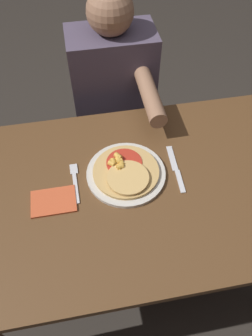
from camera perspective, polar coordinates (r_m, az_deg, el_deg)
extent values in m
plane|color=#2D2823|center=(1.87, 1.13, -16.75)|extent=(8.00, 8.00, 0.00)
cube|color=brown|center=(1.19, 1.71, -3.65)|extent=(1.29, 0.80, 0.03)
cylinder|color=brown|center=(1.74, -20.16, -4.33)|extent=(0.06, 0.06, 0.74)
cylinder|color=brown|center=(1.84, 17.30, 1.09)|extent=(0.06, 0.06, 0.74)
cylinder|color=beige|center=(1.20, 0.00, -0.96)|extent=(0.29, 0.29, 0.01)
cylinder|color=tan|center=(1.19, 0.00, -0.59)|extent=(0.24, 0.24, 0.01)
cylinder|color=#B22D1E|center=(1.21, -0.31, 0.98)|extent=(0.13, 0.13, 0.00)
cylinder|color=tan|center=(1.16, 0.35, -1.68)|extent=(0.15, 0.15, 0.01)
cylinder|color=gold|center=(1.20, -1.18, 1.15)|extent=(0.03, 0.03, 0.02)
cylinder|color=gold|center=(1.20, -1.30, 1.38)|extent=(0.03, 0.03, 0.02)
cylinder|color=gold|center=(1.21, -1.37, 2.04)|extent=(0.03, 0.04, 0.02)
cylinder|color=gold|center=(1.19, -2.52, 0.82)|extent=(0.03, 0.03, 0.02)
cylinder|color=gold|center=(1.18, -1.07, 0.21)|extent=(0.03, 0.02, 0.02)
cylinder|color=gold|center=(1.18, -1.00, 0.36)|extent=(0.04, 0.04, 0.02)
cylinder|color=gold|center=(1.19, -2.24, 1.01)|extent=(0.02, 0.03, 0.02)
cube|color=silver|center=(1.18, -8.73, -3.52)|extent=(0.02, 0.13, 0.00)
cube|color=silver|center=(1.23, -9.08, -0.20)|extent=(0.03, 0.05, 0.00)
cube|color=silver|center=(1.20, 9.41, -2.30)|extent=(0.02, 0.10, 0.00)
cube|color=silver|center=(1.26, 8.03, 1.70)|extent=(0.03, 0.12, 0.00)
cube|color=#C6512D|center=(1.16, -12.51, -5.68)|extent=(0.15, 0.11, 0.01)
cylinder|color=#2D2D38|center=(1.96, -4.32, 2.27)|extent=(0.11, 0.11, 0.48)
cylinder|color=#2D2D38|center=(1.98, 0.64, 2.97)|extent=(0.11, 0.11, 0.48)
cube|color=#4C4256|center=(1.61, -2.31, 14.36)|extent=(0.38, 0.22, 0.53)
sphere|color=#8E664C|center=(1.42, -2.81, 25.60)|extent=(0.19, 0.19, 0.19)
cylinder|color=#8E664C|center=(1.35, 4.21, 12.41)|extent=(0.07, 0.30, 0.07)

